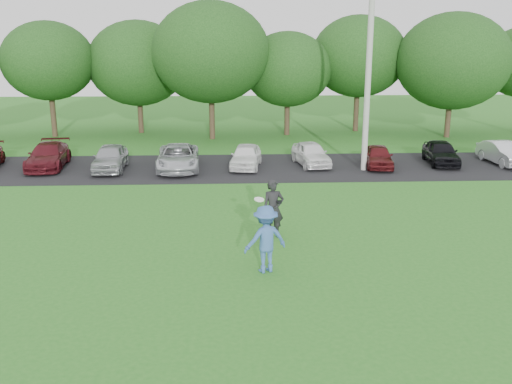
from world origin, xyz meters
TOP-DOWN VIEW (x-y plane):
  - ground at (0.00, 0.00)m, footprint 100.00×100.00m
  - parking_lot at (0.00, 13.00)m, footprint 32.00×6.50m
  - utility_pole at (5.76, 12.15)m, footprint 0.28×0.28m
  - frisbee_player at (0.09, -0.26)m, footprint 1.41×1.10m
  - camera_bystander at (0.52, 2.55)m, footprint 0.79×0.59m
  - parked_cars at (-1.36, 13.04)m, footprint 28.29×5.11m
  - tree_row at (1.51, 22.76)m, footprint 42.39×9.85m

SIDE VIEW (x-z plane):
  - ground at x=0.00m, z-range 0.00..0.00m
  - parking_lot at x=0.00m, z-range 0.00..0.03m
  - parked_cars at x=-1.36m, z-range 0.00..1.25m
  - frisbee_player at x=0.09m, z-range -0.16..2.08m
  - camera_bystander at x=0.52m, z-range 0.00..1.95m
  - tree_row at x=1.51m, z-range 0.59..9.23m
  - utility_pole at x=5.76m, z-range 0.00..9.98m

